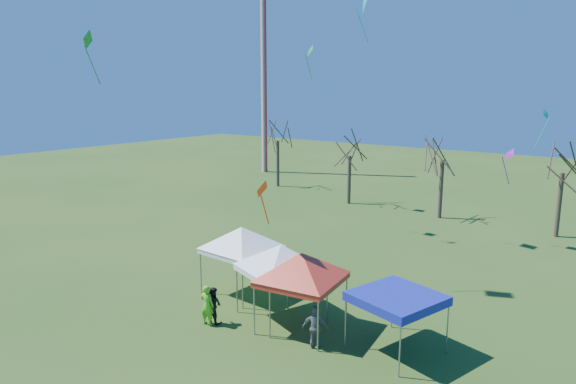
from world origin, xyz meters
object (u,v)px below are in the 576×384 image
at_px(radio_mast, 264,68).
at_px(tree_3, 565,149).
at_px(tree_2, 444,139).
at_px(tent_blue, 397,299).
at_px(tent_white_mid, 281,250).
at_px(person_grey, 316,327).
at_px(person_green, 207,305).
at_px(tent_red, 302,258).
at_px(tree_1, 350,138).
at_px(tree_0, 278,124).
at_px(tent_white_west, 241,232).
at_px(person_dark, 213,305).

bearing_deg(radio_mast, tree_3, -16.31).
height_order(tree_2, tent_blue, tree_2).
height_order(tent_white_mid, tent_blue, tent_white_mid).
relative_size(person_grey, person_green, 0.97).
xyz_separation_m(tent_red, person_green, (-3.47, -2.15, -2.23)).
bearing_deg(tree_3, tree_1, 177.94).
bearing_deg(person_grey, tent_blue, -172.49).
bearing_deg(tent_red, tree_0, 129.39).
height_order(tree_0, tree_3, tree_0).
height_order(tree_2, tree_3, tree_2).
distance_m(tree_0, tree_2, 18.72).
relative_size(tree_1, tent_white_west, 1.71).
distance_m(tree_0, tent_red, 32.74).
distance_m(tree_0, tree_1, 10.47).
bearing_deg(person_dark, tree_0, -59.27).
bearing_deg(person_green, tree_1, -82.46).
height_order(tree_2, tent_red, tree_2).
bearing_deg(tree_3, person_dark, -112.13).
relative_size(tent_blue, person_green, 2.02).
bearing_deg(tree_2, tent_white_mid, -87.90).
relative_size(radio_mast, tree_0, 2.96).
bearing_deg(tent_white_west, tree_1, 105.66).
bearing_deg(tent_white_mid, person_dark, -132.09).
distance_m(tree_3, person_green, 26.37).
bearing_deg(person_grey, tree_0, -76.28).
xyz_separation_m(radio_mast, person_dark, (24.41, -33.62, -11.69)).
bearing_deg(person_green, tree_0, -66.41).
bearing_deg(tree_1, tent_blue, -56.16).
bearing_deg(tent_blue, person_green, -159.45).
relative_size(tree_3, tent_white_mid, 1.91).
height_order(tree_3, tent_white_west, tree_3).
bearing_deg(tree_0, tree_3, -7.08).
bearing_deg(tree_2, tree_3, -2.27).
distance_m(tent_white_mid, person_dark, 3.81).
distance_m(tree_3, tent_white_mid, 22.93).
bearing_deg(tent_white_mid, person_green, -129.30).
bearing_deg(tree_0, person_grey, -49.91).
xyz_separation_m(tree_1, tent_white_west, (5.85, -20.87, -2.66)).
bearing_deg(person_grey, tent_red, -63.48).
relative_size(tree_0, tent_blue, 2.31).
height_order(tent_red, person_green, tent_red).
height_order(tent_white_mid, person_grey, tent_white_mid).
relative_size(tree_0, tent_white_west, 1.92).
xyz_separation_m(radio_mast, tent_white_west, (23.08, -30.22, -9.37)).
distance_m(radio_mast, tree_0, 11.45).
xyz_separation_m(tree_0, tent_blue, (24.68, -24.51, -4.35)).
height_order(tree_2, person_dark, tree_2).
bearing_deg(person_grey, person_dark, -17.40).
distance_m(tree_0, tent_blue, 35.05).
distance_m(radio_mast, person_dark, 43.16).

